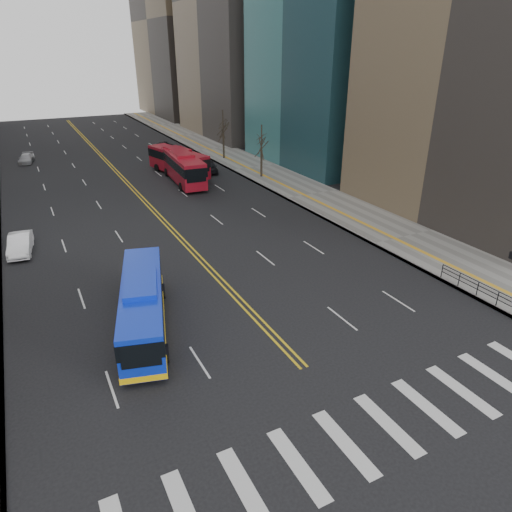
# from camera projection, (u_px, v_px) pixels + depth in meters

# --- Properties ---
(ground) EXTENTS (220.00, 220.00, 0.00)m
(ground) POSITION_uv_depth(u_px,v_px,m) (367.00, 433.00, 19.84)
(ground) COLOR black
(sidewalk_right) EXTENTS (7.00, 130.00, 0.15)m
(sidewalk_right) POSITION_uv_depth(u_px,v_px,m) (254.00, 167.00, 63.44)
(sidewalk_right) COLOR slate
(sidewalk_right) RESTS_ON ground
(crosswalk) EXTENTS (26.70, 4.00, 0.01)m
(crosswalk) POSITION_uv_depth(u_px,v_px,m) (367.00, 433.00, 19.83)
(crosswalk) COLOR silver
(crosswalk) RESTS_ON ground
(centerline) EXTENTS (0.55, 100.00, 0.01)m
(centerline) POSITION_uv_depth(u_px,v_px,m) (111.00, 166.00, 64.24)
(centerline) COLOR gold
(centerline) RESTS_ON ground
(pedestrian_railing) EXTENTS (0.06, 6.06, 1.02)m
(pedestrian_railing) POSITION_uv_depth(u_px,v_px,m) (478.00, 286.00, 30.30)
(pedestrian_railing) COLOR black
(pedestrian_railing) RESTS_ON sidewalk_right
(street_trees) EXTENTS (35.20, 47.20, 7.60)m
(street_trees) POSITION_uv_depth(u_px,v_px,m) (71.00, 169.00, 42.71)
(street_trees) COLOR #2D251C
(street_trees) RESTS_ON ground
(blue_bus) EXTENTS (5.10, 11.09, 3.19)m
(blue_bus) POSITION_uv_depth(u_px,v_px,m) (143.00, 304.00, 26.59)
(blue_bus) COLOR #0D2CCA
(blue_bus) RESTS_ON ground
(red_bus_near) EXTENTS (5.01, 11.36, 3.51)m
(red_bus_near) POSITION_uv_depth(u_px,v_px,m) (178.00, 160.00, 59.12)
(red_bus_near) COLOR #A91222
(red_bus_near) RESTS_ON ground
(red_bus_far) EXTENTS (3.56, 11.83, 3.69)m
(red_bus_far) POSITION_uv_depth(u_px,v_px,m) (183.00, 166.00, 55.92)
(red_bus_far) COLOR #A91222
(red_bus_far) RESTS_ON ground
(car_white) EXTENTS (2.18, 4.81, 1.53)m
(car_white) POSITION_uv_depth(u_px,v_px,m) (20.00, 244.00, 36.97)
(car_white) COLOR white
(car_white) RESTS_ON ground
(car_dark_mid) EXTENTS (2.66, 4.55, 1.45)m
(car_dark_mid) POSITION_uv_depth(u_px,v_px,m) (210.00, 167.00, 60.85)
(car_dark_mid) COLOR black
(car_dark_mid) RESTS_ON ground
(car_silver) EXTENTS (2.55, 4.55, 1.25)m
(car_silver) POSITION_uv_depth(u_px,v_px,m) (26.00, 159.00, 65.96)
(car_silver) COLOR #A8A9AE
(car_silver) RESTS_ON ground
(car_dark_far) EXTENTS (2.63, 4.25, 1.10)m
(car_dark_far) POSITION_uv_depth(u_px,v_px,m) (166.00, 145.00, 75.12)
(car_dark_far) COLOR black
(car_dark_far) RESTS_ON ground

